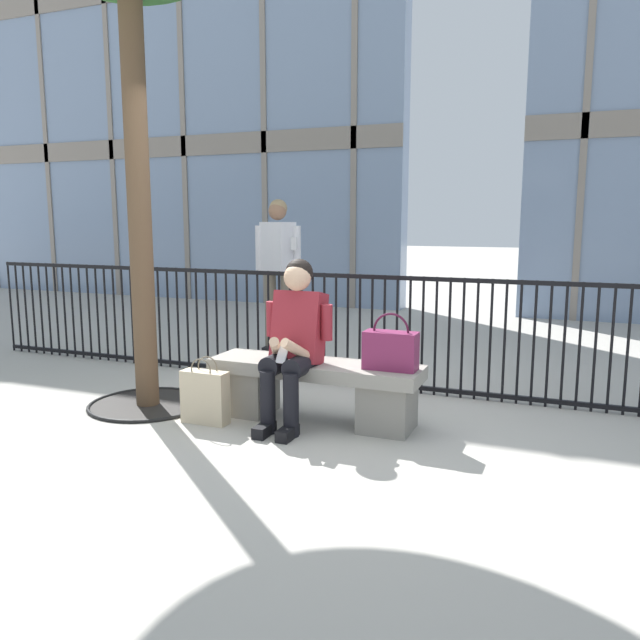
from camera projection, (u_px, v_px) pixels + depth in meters
name	position (u px, v px, depth m)	size (l,w,h in m)	color
ground_plane	(315.00, 420.00, 4.73)	(60.00, 60.00, 0.00)	#B2ADA3
stone_bench	(315.00, 385.00, 4.68)	(1.60, 0.44, 0.45)	gray
seated_person_with_phone	(294.00, 337.00, 4.55)	(0.52, 0.66, 1.21)	black
handbag_on_bench	(391.00, 349.00, 4.41)	(0.37, 0.17, 0.40)	#7A234C
shopping_bag	(205.00, 396.00, 4.64)	(0.35, 0.13, 0.50)	beige
bystander_at_railing	(278.00, 264.00, 7.03)	(0.55, 0.36, 1.71)	#6B6051
plaza_railing	(360.00, 331.00, 5.59)	(8.39, 0.04, 1.02)	black
building_facade_left	(150.00, 54.00, 11.65)	(9.81, 0.43, 9.00)	#7A8EAD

